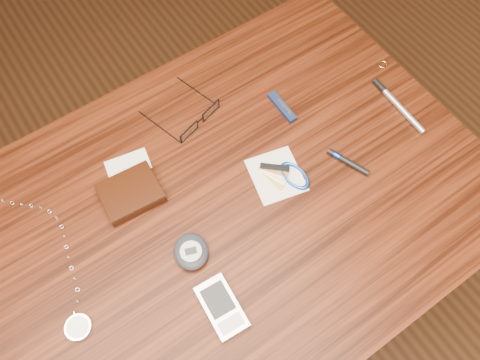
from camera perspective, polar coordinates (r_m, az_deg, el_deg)
The scene contains 12 objects.
ground at distance 1.58m, azimuth -1.23°, elevation -14.03°, with size 3.80×3.80×0.00m, color #472814.
desk at distance 0.96m, azimuth -1.99°, elevation -5.69°, with size 1.00×0.70×0.75m.
wallet_and_card at distance 0.88m, azimuth -13.19°, elevation -1.47°, with size 0.13×0.14×0.02m.
eyeglasses at distance 0.94m, azimuth -5.21°, elevation 7.35°, with size 0.14×0.15×0.03m.
gold_ring at distance 1.08m, azimuth 17.01°, elevation 13.31°, with size 0.02×0.02×0.00m, color #DCB46B.
pocket_watch at distance 0.84m, azimuth -19.35°, elevation -15.85°, with size 0.09×0.33×0.01m.
pda_phone at distance 0.80m, azimuth -2.27°, elevation -15.21°, with size 0.06×0.10×0.02m.
pedometer at distance 0.82m, azimuth -5.98°, elevation -8.66°, with size 0.08×0.09×0.03m.
notepad_keys at distance 0.89m, azimuth 5.56°, elevation 0.59°, with size 0.11×0.12×0.01m.
pocket_knife at distance 0.97m, azimuth 5.16°, elevation 8.86°, with size 0.02×0.08×0.01m.
silver_pen at distance 1.02m, azimuth 18.32°, elevation 9.07°, with size 0.02×0.15×0.01m.
black_blue_pen at distance 0.92m, azimuth 12.86°, elevation 2.25°, with size 0.04×0.09×0.01m.
Camera 1 is at (-0.16, -0.30, 1.54)m, focal length 35.00 mm.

